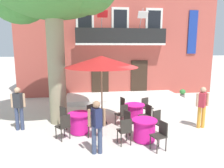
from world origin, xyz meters
TOP-DOWN VIEW (x-y plane):
  - ground_plane at (0.00, 0.00)m, footprint 120.00×120.00m
  - building_facade at (0.58, 6.99)m, footprint 13.00×5.09m
  - entrance_step_platform at (0.58, 3.82)m, footprint 6.84×2.36m
  - cafe_table_near_tree at (-1.99, -0.94)m, footprint 0.86×0.86m
  - cafe_chair_near_tree_0 at (-1.39, -1.39)m, footprint 0.57×0.57m
  - cafe_chair_near_tree_1 at (-1.48, -0.38)m, footprint 0.56×0.56m
  - cafe_chair_near_tree_2 at (-2.55, -0.43)m, footprint 0.56×0.56m
  - cafe_chair_near_tree_3 at (-2.52, -1.47)m, footprint 0.56×0.56m
  - cafe_table_middle at (0.35, -0.02)m, footprint 0.86×0.86m
  - cafe_chair_middle_0 at (1.00, 0.37)m, footprint 0.53×0.53m
  - cafe_chair_middle_1 at (0.04, 0.67)m, footprint 0.50×0.50m
  - cafe_chair_middle_2 at (-0.27, -0.45)m, footprint 0.54×0.54m
  - cafe_chair_middle_3 at (0.66, -0.71)m, footprint 0.51×0.51m
  - cafe_table_front at (0.22, -1.94)m, footprint 0.86×0.86m
  - cafe_chair_front_0 at (-0.50, -2.16)m, footprint 0.47×0.47m
  - cafe_chair_front_1 at (0.53, -2.62)m, footprint 0.51×0.51m
  - cafe_chair_front_2 at (0.86, -1.55)m, footprint 0.53×0.53m
  - cafe_chair_front_3 at (-0.17, -1.29)m, footprint 0.53×0.53m
  - cafe_umbrella at (-1.08, -0.22)m, footprint 2.90×2.90m
  - ground_planter_left at (-3.19, 3.58)m, footprint 0.34×0.34m
  - ground_planter_right at (4.35, 3.64)m, footprint 0.37×0.37m
  - pedestrian_near_entrance at (-1.45, -2.59)m, footprint 0.53×0.39m
  - pedestrian_mid_plaza at (2.80, -1.10)m, footprint 0.53×0.40m
  - pedestrian_by_tree at (-4.30, -0.33)m, footprint 0.53×0.34m

SIDE VIEW (x-z plane):
  - ground_plane at x=0.00m, z-range 0.00..0.00m
  - entrance_step_platform at x=0.58m, z-range 0.00..0.25m
  - ground_planter_right at x=4.35m, z-range 0.03..0.60m
  - ground_planter_left at x=-3.19m, z-range 0.04..0.67m
  - cafe_table_near_tree at x=-1.99m, z-range 0.01..0.77m
  - cafe_table_middle at x=0.35m, z-range 0.01..0.77m
  - cafe_table_front at x=0.22m, z-range 0.01..0.77m
  - cafe_chair_near_tree_0 at x=-1.39m, z-range 0.07..0.98m
  - cafe_chair_near_tree_1 at x=-1.48m, z-range 0.07..0.98m
  - cafe_chair_near_tree_2 at x=-2.55m, z-range 0.07..0.98m
  - cafe_chair_near_tree_3 at x=-2.52m, z-range 0.07..0.98m
  - cafe_chair_middle_0 at x=1.00m, z-range 0.07..0.98m
  - cafe_chair_middle_1 at x=0.04m, z-range 0.07..0.98m
  - cafe_chair_middle_2 at x=-0.27m, z-range 0.07..0.98m
  - cafe_chair_middle_3 at x=0.66m, z-range 0.07..0.98m
  - cafe_chair_front_0 at x=-0.50m, z-range 0.07..0.98m
  - cafe_chair_front_1 at x=0.53m, z-range 0.07..0.98m
  - cafe_chair_front_2 at x=0.86m, z-range 0.07..0.98m
  - cafe_chair_front_3 at x=-0.17m, z-range 0.07..0.98m
  - pedestrian_near_entrance at x=-1.45m, z-range 0.11..1.76m
  - pedestrian_mid_plaza at x=2.80m, z-range 0.11..1.77m
  - pedestrian_by_tree at x=-4.30m, z-range 0.11..1.81m
  - cafe_umbrella at x=-1.08m, z-range 1.19..4.04m
  - building_facade at x=0.58m, z-range 0.00..7.50m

